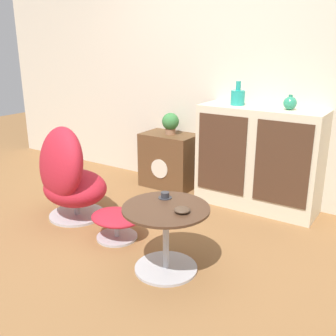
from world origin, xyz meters
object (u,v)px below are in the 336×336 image
at_px(sideboard, 258,159).
at_px(teacup, 165,196).
at_px(vase_inner_left, 290,103).
at_px(bowl, 182,210).
at_px(ottoman, 116,220).
at_px(potted_plant, 170,123).
at_px(vase_leftmost, 238,97).
at_px(tv_console, 169,160).
at_px(egg_chair, 68,177).
at_px(coffee_table, 166,232).

relative_size(sideboard, teacup, 11.89).
relative_size(vase_inner_left, teacup, 1.36).
relative_size(sideboard, vase_inner_left, 8.77).
bearing_deg(bowl, ottoman, 166.23).
relative_size(sideboard, potted_plant, 5.00).
xyz_separation_m(vase_leftmost, bowl, (0.28, -1.47, -0.57)).
xyz_separation_m(sideboard, vase_leftmost, (-0.25, 0.00, 0.57)).
bearing_deg(tv_console, teacup, -57.96).
xyz_separation_m(egg_chair, vase_leftmost, (1.09, 1.21, 0.67)).
xyz_separation_m(tv_console, coffee_table, (0.94, -1.47, -0.01)).
xyz_separation_m(vase_inner_left, teacup, (-0.46, -1.32, -0.55)).
bearing_deg(teacup, vase_inner_left, 70.70).
xyz_separation_m(vase_inner_left, potted_plant, (-1.28, 0.02, -0.32)).
bearing_deg(egg_chair, potted_plant, 75.59).
bearing_deg(ottoman, egg_chair, 173.15).
distance_m(coffee_table, vase_inner_left, 1.68).
height_order(vase_inner_left, teacup, vase_inner_left).
distance_m(sideboard, teacup, 1.33).
relative_size(coffee_table, vase_inner_left, 4.57).
distance_m(sideboard, bowl, 1.46).
xyz_separation_m(tv_console, egg_chair, (-0.30, -1.23, 0.10)).
bearing_deg(coffee_table, vase_inner_left, 75.98).
bearing_deg(potted_plant, bowl, -54.57).
bearing_deg(sideboard, teacup, -99.04).
height_order(tv_console, bowl, tv_console).
distance_m(sideboard, coffee_table, 1.47).
bearing_deg(vase_inner_left, bowl, -98.76).
distance_m(vase_inner_left, bowl, 1.58).
bearing_deg(ottoman, vase_leftmost, 69.93).
distance_m(tv_console, teacup, 1.59).
bearing_deg(coffee_table, sideboard, 85.64).
bearing_deg(tv_console, egg_chair, -103.72).
bearing_deg(bowl, coffee_table, 175.38).
xyz_separation_m(sideboard, vase_inner_left, (0.25, 0.00, 0.56)).
relative_size(vase_leftmost, teacup, 2.29).
bearing_deg(vase_leftmost, sideboard, -0.88).
xyz_separation_m(tv_console, bowl, (1.07, -1.49, 0.20)).
xyz_separation_m(sideboard, ottoman, (-0.72, -1.28, -0.33)).
distance_m(sideboard, ottoman, 1.51).
bearing_deg(bowl, teacup, 147.95).
bearing_deg(sideboard, potted_plant, 178.79).
xyz_separation_m(tv_console, vase_inner_left, (1.30, -0.02, 0.75)).
bearing_deg(vase_leftmost, tv_console, 178.75).
bearing_deg(ottoman, tv_console, 104.05).
relative_size(tv_console, bowl, 5.45).
height_order(vase_inner_left, potted_plant, vase_inner_left).
height_order(sideboard, coffee_table, sideboard).
bearing_deg(coffee_table, teacup, 125.81).
bearing_deg(vase_leftmost, egg_chair, -132.15).
distance_m(coffee_table, vase_leftmost, 1.66).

